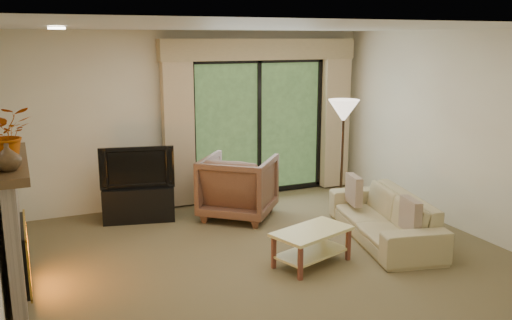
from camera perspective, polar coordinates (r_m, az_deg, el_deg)
name	(u,v)px	position (r m, az deg, el deg)	size (l,w,h in m)	color
floor	(266,257)	(6.39, 1.11, -10.22)	(5.50, 5.50, 0.00)	brown
ceiling	(268,27)	(5.88, 1.22, 13.80)	(5.50, 5.50, 0.00)	silver
wall_back	(197,118)	(8.30, -6.18, 4.40)	(5.00, 5.00, 0.00)	#EDE1C7
wall_front	(419,213)	(3.95, 16.75, -5.34)	(5.00, 5.00, 0.00)	#EDE1C7
wall_right	(457,131)	(7.57, 20.40, 2.88)	(5.00, 5.00, 0.00)	#EDE1C7
fireplace	(14,228)	(5.82, -24.15, -6.51)	(0.24, 1.70, 1.37)	gray
sliding_door	(259,127)	(8.64, 0.29, 3.46)	(2.26, 0.10, 2.16)	black
curtain_left	(178,128)	(8.06, -8.19, 3.39)	(0.45, 0.18, 2.35)	tan
curtain_right	(335,117)	(9.16, 8.32, 4.49)	(0.45, 0.18, 2.35)	tan
cornice	(261,49)	(8.45, 0.55, 11.57)	(3.20, 0.24, 0.32)	tan
media_console	(139,203)	(7.75, -12.22, -4.44)	(0.97, 0.43, 0.48)	black
tv	(137,166)	(7.61, -12.40, -0.63)	(1.00, 0.13, 0.58)	black
armchair	(238,186)	(7.65, -1.87, -2.80)	(0.95, 0.97, 0.89)	brown
sofa	(384,217)	(7.04, 13.28, -5.83)	(1.99, 0.78, 0.58)	tan
pillow_near	(410,215)	(6.51, 15.94, -5.59)	(0.10, 0.38, 0.38)	#4E3828
pillow_far	(354,190)	(7.38, 10.27, -3.12)	(0.10, 0.39, 0.39)	#4E3828
coffee_table	(312,247)	(6.18, 5.88, -9.09)	(0.90, 0.49, 0.40)	#F2DE8F
floor_lamp	(342,157)	(7.86, 9.04, 0.32)	(0.44, 0.44, 1.65)	beige
vase	(7,157)	(5.12, -24.71, 0.28)	(0.23, 0.23, 0.24)	#4C3721
branches	(6,134)	(5.52, -24.82, 2.52)	(0.46, 0.40, 0.51)	#AB4909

